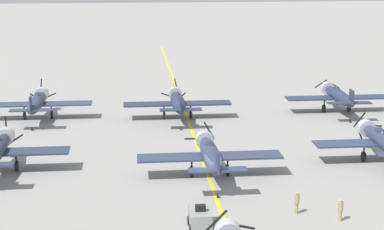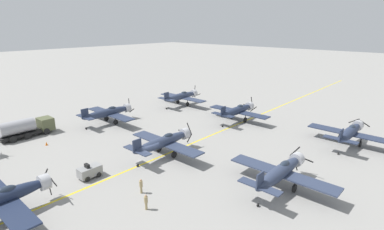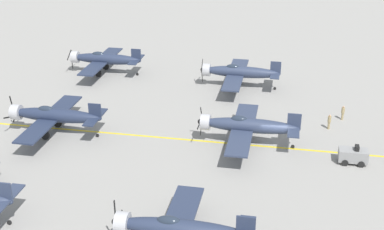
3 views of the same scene
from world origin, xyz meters
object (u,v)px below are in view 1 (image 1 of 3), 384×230
(airplane_far_center, at_px, (178,102))
(airplane_far_left, at_px, (37,102))
(airplane_mid_center, at_px, (210,154))
(ground_crew_inspecting, at_px, (297,202))
(ground_crew_walking, at_px, (341,209))
(tow_tractor, at_px, (200,217))
(airplane_far_right, at_px, (338,96))
(airplane_mid_right, at_px, (383,140))

(airplane_far_center, bearing_deg, airplane_far_left, 164.99)
(airplane_mid_center, distance_m, ground_crew_inspecting, 9.73)
(airplane_far_center, xyz_separation_m, ground_crew_walking, (9.11, -29.17, -1.13))
(tow_tractor, relative_size, ground_crew_inspecting, 1.59)
(airplane_far_right, height_order, ground_crew_inspecting, airplane_far_right)
(tow_tractor, bearing_deg, ground_crew_walking, 1.78)
(airplane_mid_right, bearing_deg, airplane_far_left, 147.51)
(airplane_far_right, distance_m, ground_crew_inspecting, 31.45)
(ground_crew_walking, bearing_deg, tow_tractor, -178.22)
(ground_crew_walking, bearing_deg, ground_crew_inspecting, 150.10)
(airplane_far_right, xyz_separation_m, airplane_far_center, (-18.76, -1.28, -0.00))
(airplane_far_left, bearing_deg, airplane_far_center, 9.20)
(airplane_far_center, xyz_separation_m, tow_tractor, (-0.70, -29.48, -1.22))
(airplane_far_right, xyz_separation_m, ground_crew_walking, (-9.65, -30.46, -1.13))
(tow_tractor, bearing_deg, airplane_far_right, 57.68)
(airplane_far_right, xyz_separation_m, tow_tractor, (-19.46, -30.76, -1.22))
(airplane_mid_center, xyz_separation_m, airplane_far_center, (-1.24, 19.47, 0.00))
(airplane_mid_center, relative_size, ground_crew_inspecting, 7.32)
(airplane_far_right, relative_size, airplane_mid_right, 1.00)
(airplane_far_left, distance_m, ground_crew_inspecting, 36.33)
(airplane_far_right, height_order, tow_tractor, airplane_far_right)
(ground_crew_walking, distance_m, ground_crew_inspecting, 3.10)
(airplane_far_right, relative_size, tow_tractor, 4.62)
(tow_tractor, bearing_deg, airplane_mid_right, 35.45)
(tow_tractor, relative_size, ground_crew_walking, 1.61)
(tow_tractor, bearing_deg, airplane_mid_center, 79.04)
(airplane_far_center, height_order, airplane_mid_right, airplane_far_center)
(airplane_far_right, bearing_deg, tow_tractor, -125.09)
(airplane_mid_right, distance_m, ground_crew_inspecting, 14.96)
(airplane_far_center, distance_m, airplane_mid_right, 23.92)
(ground_crew_inspecting, bearing_deg, airplane_far_right, 66.90)
(airplane_mid_right, height_order, ground_crew_walking, airplane_mid_right)
(airplane_mid_center, relative_size, ground_crew_walking, 7.41)
(airplane_mid_center, relative_size, airplane_far_right, 1.00)
(airplane_mid_right, height_order, airplane_far_left, airplane_far_left)
(airplane_mid_center, xyz_separation_m, airplane_far_right, (17.52, 20.76, 0.00))
(tow_tractor, distance_m, ground_crew_inspecting, 7.36)
(airplane_mid_center, bearing_deg, airplane_far_center, 86.53)
(airplane_mid_center, height_order, ground_crew_inspecting, airplane_mid_center)
(airplane_far_left, relative_size, tow_tractor, 4.62)
(tow_tractor, bearing_deg, airplane_far_center, 88.64)
(airplane_mid_center, relative_size, airplane_mid_right, 1.00)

